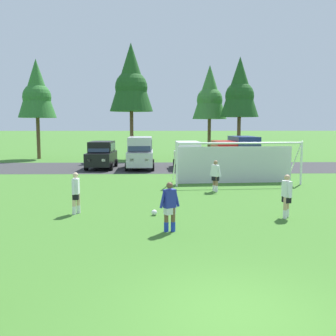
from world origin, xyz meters
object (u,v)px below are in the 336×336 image
object	(u,v)px
parked_car_slot_center_right	(244,151)
player_striker_near	(170,207)
soccer_goal	(236,162)
player_winger_left	(215,176)
parked_car_slot_center_left	(188,155)
parked_car_slot_left	(140,152)
player_midfield_center	(76,193)
parked_car_slot_far_left	(102,155)
player_defender_far	(287,196)
parked_car_slot_center	(225,154)
soccer_ball	(154,213)

from	to	relation	value
parked_car_slot_center_right	player_striker_near	bearing A→B (deg)	-108.81
soccer_goal	player_winger_left	xyz separation A→B (m)	(-1.64, -2.78, -0.47)
parked_car_slot_center_left	parked_car_slot_left	bearing A→B (deg)	-178.73
soccer_goal	player_midfield_center	world-z (taller)	soccer_goal
player_striker_near	parked_car_slot_left	world-z (taller)	parked_car_slot_left
parked_car_slot_far_left	parked_car_slot_left	world-z (taller)	parked_car_slot_left
player_defender_far	parked_car_slot_left	distance (m)	17.64
parked_car_slot_left	parked_car_slot_center	bearing A→B (deg)	7.33
parked_car_slot_left	player_striker_near	bearing A→B (deg)	-84.28
player_striker_near	parked_car_slot_center_left	distance (m)	18.48
parked_car_slot_center	parked_car_slot_center_right	distance (m)	1.74
soccer_ball	parked_car_slot_center_left	world-z (taller)	parked_car_slot_center_left
soccer_ball	parked_car_slot_left	size ratio (longest dim) A/B	0.05
parked_car_slot_far_left	soccer_ball	bearing A→B (deg)	-74.87
parked_car_slot_left	player_defender_far	bearing A→B (deg)	-69.16
player_striker_near	parked_car_slot_center_right	bearing A→B (deg)	71.19
player_winger_left	parked_car_slot_center_right	distance (m)	12.77
player_midfield_center	parked_car_slot_center_right	bearing A→B (deg)	58.85
soccer_goal	parked_car_slot_far_left	size ratio (longest dim) A/B	1.63
player_defender_far	parked_car_slot_left	xyz separation A→B (m)	(-6.28, 16.48, 0.52)
player_defender_far	player_winger_left	xyz separation A→B (m)	(-1.84, 5.80, 0.00)
soccer_goal	player_defender_far	world-z (taller)	soccer_goal
player_defender_far	soccer_ball	bearing A→B (deg)	174.39
player_winger_left	parked_car_slot_far_left	size ratio (longest dim) A/B	0.35
player_striker_near	parked_car_slot_center	bearing A→B (deg)	75.22
soccer_ball	soccer_goal	bearing A→B (deg)	59.46
soccer_ball	player_midfield_center	world-z (taller)	player_midfield_center
player_striker_near	parked_car_slot_center_right	size ratio (longest dim) A/B	0.34
soccer_goal	parked_car_slot_center_right	world-z (taller)	soccer_goal
parked_car_slot_center	soccer_ball	bearing A→B (deg)	-108.33
soccer_ball	parked_car_slot_left	xyz separation A→B (m)	(-1.30, 15.99, 1.23)
parked_car_slot_far_left	parked_car_slot_center_left	world-z (taller)	same
parked_car_slot_center	parked_car_slot_center_right	world-z (taller)	parked_car_slot_center_right
player_striker_near	player_winger_left	xyz separation A→B (m)	(2.60, 7.61, 0.00)
player_striker_near	player_midfield_center	size ratio (longest dim) A/B	1.00
player_winger_left	parked_car_slot_left	bearing A→B (deg)	112.54
parked_car_slot_center_right	parked_car_slot_far_left	bearing A→B (deg)	-174.55
parked_car_slot_far_left	parked_car_slot_center_right	xyz separation A→B (m)	(11.64, 1.11, 0.23)
soccer_goal	player_defender_far	distance (m)	8.59
parked_car_slot_center_right	player_winger_left	bearing A→B (deg)	-108.77
player_midfield_center	parked_car_slot_center	bearing A→B (deg)	62.36
soccer_goal	parked_car_slot_center_left	world-z (taller)	soccer_goal
soccer_ball	parked_car_slot_center_right	xyz separation A→B (m)	(7.24, 17.39, 1.23)
soccer_goal	parked_car_slot_left	distance (m)	9.97
player_winger_left	parked_car_slot_center_right	xyz separation A→B (m)	(4.10, 12.08, 0.52)
parked_car_slot_center_right	parked_car_slot_left	bearing A→B (deg)	-170.69
player_midfield_center	parked_car_slot_center_right	world-z (taller)	parked_car_slot_center_right
soccer_goal	parked_car_slot_center_left	distance (m)	8.31
parked_car_slot_left	parked_car_slot_center_right	size ratio (longest dim) A/B	0.99
soccer_ball	player_midfield_center	bearing A→B (deg)	173.79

